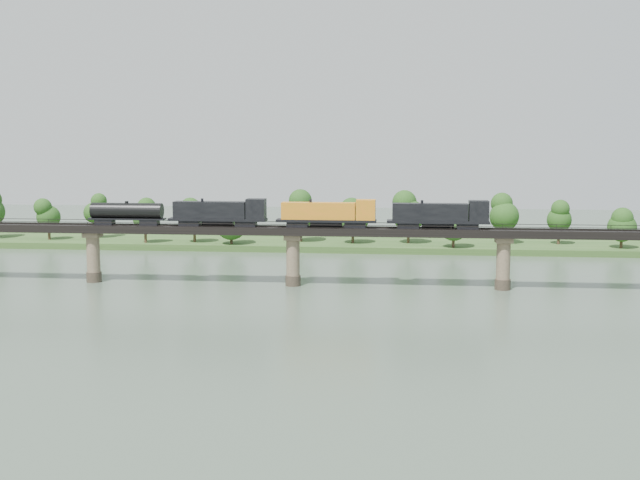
# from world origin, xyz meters

# --- Properties ---
(ground) EXTENTS (400.00, 400.00, 0.00)m
(ground) POSITION_xyz_m (0.00, 0.00, 0.00)
(ground) COLOR #3C4C3E
(ground) RESTS_ON ground
(far_bank) EXTENTS (300.00, 24.00, 1.60)m
(far_bank) POSITION_xyz_m (0.00, 85.00, 0.80)
(far_bank) COLOR #2E4E1F
(far_bank) RESTS_ON ground
(bridge) EXTENTS (236.00, 30.00, 11.50)m
(bridge) POSITION_xyz_m (0.00, 30.00, 5.46)
(bridge) COLOR #473A2D
(bridge) RESTS_ON ground
(bridge_superstructure) EXTENTS (220.00, 4.90, 0.75)m
(bridge_superstructure) POSITION_xyz_m (0.00, 30.00, 11.79)
(bridge_superstructure) COLOR black
(bridge_superstructure) RESTS_ON bridge
(far_treeline) EXTENTS (289.06, 17.54, 13.60)m
(far_treeline) POSITION_xyz_m (-8.21, 80.52, 8.83)
(far_treeline) COLOR #382619
(far_treeline) RESTS_ON far_bank
(freight_train) EXTENTS (77.60, 3.02, 5.34)m
(freight_train) POSITION_xyz_m (-0.41, 30.00, 14.05)
(freight_train) COLOR black
(freight_train) RESTS_ON bridge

